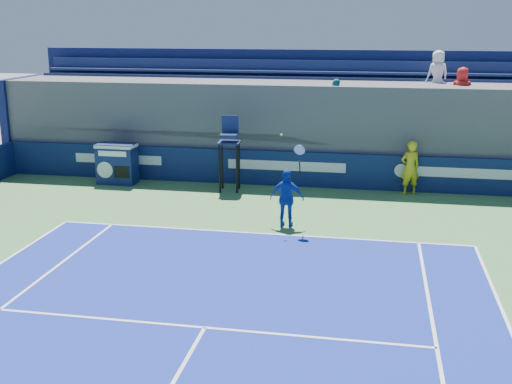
% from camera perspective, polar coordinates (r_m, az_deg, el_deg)
% --- Properties ---
extents(ball_person, '(0.74, 0.62, 1.74)m').
position_cam_1_polar(ball_person, '(21.19, 13.54, 2.11)').
color(ball_person, yellow).
rests_on(ball_person, apron).
extents(back_hoarding, '(20.40, 0.21, 1.20)m').
position_cam_1_polar(back_hoarding, '(21.77, 2.72, 2.09)').
color(back_hoarding, '#0D1B4A').
rests_on(back_hoarding, ground).
extents(match_clock, '(1.33, 0.74, 1.40)m').
position_cam_1_polar(match_clock, '(22.54, -12.25, 2.58)').
color(match_clock, '#101C52').
rests_on(match_clock, ground).
extents(umpire_chair, '(0.76, 0.76, 2.48)m').
position_cam_1_polar(umpire_chair, '(20.94, -2.38, 4.17)').
color(umpire_chair, black).
rests_on(umpire_chair, ground).
extents(tennis_player, '(0.95, 0.43, 2.57)m').
position_cam_1_polar(tennis_player, '(17.35, 2.77, -0.54)').
color(tennis_player, '#143CA5').
rests_on(tennis_player, apron).
extents(stadium_seating, '(21.00, 4.05, 4.48)m').
position_cam_1_polar(stadium_seating, '(23.53, 3.48, 6.12)').
color(stadium_seating, '#4D4D52').
rests_on(stadium_seating, ground).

